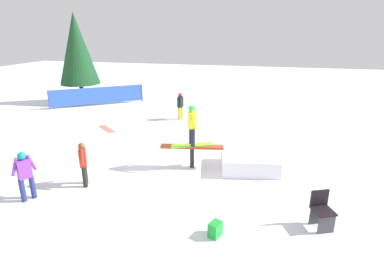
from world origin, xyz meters
TOP-DOWN VIEW (x-y plane):
  - ground_plane at (0.00, 0.00)m, footprint 60.00×60.00m
  - rail_feature at (0.00, 0.00)m, footprint 2.07×0.63m
  - snow_kicker_ramp at (-1.85, -0.33)m, footprint 2.03×1.79m
  - main_rider_on_rail at (0.00, 0.00)m, footprint 1.37×0.84m
  - bystander_black at (1.90, -5.31)m, footprint 0.26×0.60m
  - bystander_purple at (3.79, 2.98)m, footprint 0.39×0.58m
  - bystander_red at (2.76, 1.91)m, footprint 0.35×0.55m
  - loose_snowboard_coral at (4.77, -2.98)m, footprint 1.18×1.02m
  - folding_chair at (-3.63, 2.40)m, footprint 0.58×0.58m
  - backpack_on_snow at (-1.33, 3.29)m, footprint 0.32×0.36m
  - safety_fence at (7.55, -7.02)m, footprint 4.45×3.17m
  - pine_tree_near at (8.95, -7.53)m, footprint 2.36×2.36m

SIDE VIEW (x-z plane):
  - ground_plane at x=0.00m, z-range 0.00..0.00m
  - loose_snowboard_coral at x=4.77m, z-range 0.00..0.02m
  - backpack_on_snow at x=-1.33m, z-range 0.00..0.34m
  - snow_kicker_ramp at x=-1.85m, z-range 0.00..0.53m
  - folding_chair at x=-3.63m, z-range -0.03..0.85m
  - safety_fence at x=7.55m, z-range 0.05..1.15m
  - rail_feature at x=0.00m, z-range 0.26..1.03m
  - bystander_red at x=2.76m, z-range 0.08..1.40m
  - bystander_black at x=1.90m, z-range 0.08..1.46m
  - bystander_purple at x=3.79m, z-range 0.08..1.46m
  - main_rider_on_rail at x=0.00m, z-range 0.76..2.11m
  - pine_tree_near at x=8.95m, z-range 0.58..5.96m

